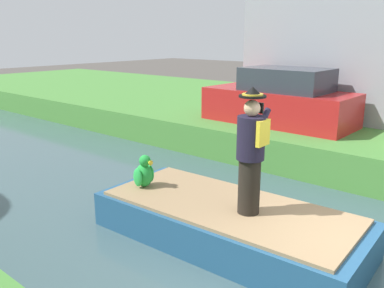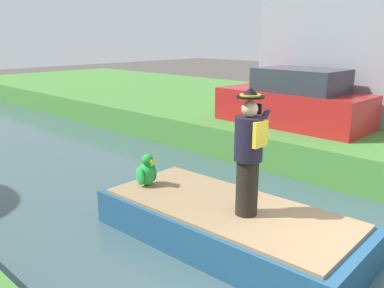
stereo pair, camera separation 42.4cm
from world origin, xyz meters
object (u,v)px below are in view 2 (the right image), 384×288
boat (227,224)px  parrot_plush (147,172)px  parked_car_red (294,101)px  person_pirate (249,153)px

boat → parrot_plush: parrot_plush is taller
parrot_plush → parked_car_red: (5.33, 0.31, 0.58)m
boat → parked_car_red: parked_car_red is taller
boat → parked_car_red: size_ratio=1.06×
person_pirate → parked_car_red: person_pirate is taller
person_pirate → boat: bearing=86.4°
boat → person_pirate: (-0.04, -0.40, 1.23)m
person_pirate → parrot_plush: (-0.26, 1.95, -0.68)m
boat → parrot_plush: 1.68m
parrot_plush → boat: bearing=-79.3°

